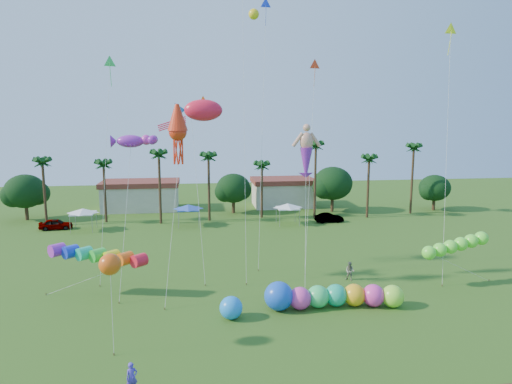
{
  "coord_description": "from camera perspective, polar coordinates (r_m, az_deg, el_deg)",
  "views": [
    {
      "loc": [
        -4.83,
        -26.48,
        14.91
      ],
      "look_at": [
        0.0,
        10.0,
        9.0
      ],
      "focal_mm": 32.0,
      "sensor_mm": 36.0,
      "label": 1
    }
  ],
  "objects": [
    {
      "name": "tent_row",
      "position": [
        63.99,
        -8.46,
        -1.93
      ],
      "size": [
        31.0,
        4.0,
        0.6
      ],
      "color": "white",
      "rests_on": "ground"
    },
    {
      "name": "merman_kite",
      "position": [
        41.07,
        6.3,
        4.66
      ],
      "size": [
        2.16,
        5.67,
        14.06
      ],
      "color": "tan",
      "rests_on": "ground"
    },
    {
      "name": "spectator_a",
      "position": [
        27.86,
        -15.27,
        -21.49
      ],
      "size": [
        0.75,
        0.63,
        1.74
      ],
      "primitive_type": "imported",
      "rotation": [
        0.0,
        0.0,
        0.41
      ],
      "color": "#4C38C7",
      "rests_on": "ground"
    },
    {
      "name": "fish_kite",
      "position": [
        44.68,
        -6.6,
        10.11
      ],
      "size": [
        5.59,
        6.19,
        16.88
      ],
      "color": "#F41B38",
      "rests_on": "ground"
    },
    {
      "name": "ground",
      "position": [
        30.77,
        2.6,
        -19.87
      ],
      "size": [
        160.0,
        160.0,
        0.0
      ],
      "primitive_type": "plane",
      "color": "#285116",
      "rests_on": "ground"
    },
    {
      "name": "delta_kite_yellow",
      "position": [
        47.36,
        23.16,
        17.75
      ],
      "size": [
        2.21,
        4.12,
        23.6
      ],
      "color": "#EBFF1A",
      "rests_on": "ground"
    },
    {
      "name": "car_b",
      "position": [
        67.34,
        9.13,
        -3.2
      ],
      "size": [
        4.15,
        1.61,
        1.35
      ],
      "primitive_type": "imported",
      "rotation": [
        0.0,
        0.0,
        1.62
      ],
      "color": "#4C4C54",
      "rests_on": "ground"
    },
    {
      "name": "squid_kite",
      "position": [
        38.88,
        -9.76,
        7.4
      ],
      "size": [
        2.28,
        5.13,
        16.25
      ],
      "color": "red",
      "rests_on": "ground"
    },
    {
      "name": "delta_kite_red",
      "position": [
        46.43,
        7.34,
        15.03
      ],
      "size": [
        2.15,
        3.74,
        20.71
      ],
      "color": "red",
      "rests_on": "ground"
    },
    {
      "name": "lobster_kite",
      "position": [
        41.24,
        -15.42,
        6.13
      ],
      "size": [
        4.29,
        5.76,
        13.78
      ],
      "color": "purple",
      "rests_on": "ground"
    },
    {
      "name": "delta_kite_blue",
      "position": [
        49.03,
        1.21,
        21.83
      ],
      "size": [
        2.01,
        4.61,
        26.88
      ],
      "color": "#1C3CFD",
      "rests_on": "ground"
    },
    {
      "name": "green_worm",
      "position": [
        43.43,
        20.82,
        -7.11
      ],
      "size": [
        9.93,
        3.32,
        3.95
      ],
      "color": "#61F837",
      "rests_on": "ground"
    },
    {
      "name": "buildings_row",
      "position": [
        77.58,
        -6.16,
        -0.51
      ],
      "size": [
        35.0,
        7.0,
        4.0
      ],
      "color": "beige",
      "rests_on": "ground"
    },
    {
      "name": "delta_kite_green",
      "position": [
        46.37,
        -17.81,
        14.8
      ],
      "size": [
        1.67,
        5.35,
        20.79
      ],
      "color": "#31D258",
      "rests_on": "ground"
    },
    {
      "name": "spectator_b",
      "position": [
        43.99,
        11.66,
        -9.67
      ],
      "size": [
        1.08,
        1.04,
        1.76
      ],
      "primitive_type": "imported",
      "rotation": [
        0.0,
        0.0,
        -0.61
      ],
      "color": "gray",
      "rests_on": "ground"
    },
    {
      "name": "rainbow_tube",
      "position": [
        40.0,
        -17.3,
        -8.28
      ],
      "size": [
        9.79,
        5.35,
        3.79
      ],
      "color": "red",
      "rests_on": "ground"
    },
    {
      "name": "blue_ball",
      "position": [
        35.42,
        -3.14,
        -14.25
      ],
      "size": [
        1.74,
        1.74,
        1.74
      ],
      "primitive_type": "sphere",
      "color": "#1B87F8",
      "rests_on": "ground"
    },
    {
      "name": "caterpillar_inflatable",
      "position": [
        37.67,
        9.08,
        -12.73
      ],
      "size": [
        11.26,
        2.73,
        2.29
      ],
      "rotation": [
        0.0,
        0.0,
        -0.05
      ],
      "color": "#E93DA6",
      "rests_on": "ground"
    },
    {
      "name": "car_a",
      "position": [
        67.94,
        -23.73,
        -3.71
      ],
      "size": [
        4.43,
        2.12,
        1.46
      ],
      "primitive_type": "imported",
      "rotation": [
        0.0,
        0.0,
        1.66
      ],
      "color": "#4C4C54",
      "rests_on": "ground"
    },
    {
      "name": "orange_ball_kite",
      "position": [
        30.54,
        -17.79,
        -8.61
      ],
      "size": [
        1.68,
        1.68,
        6.54
      ],
      "color": "#F15613",
      "rests_on": "ground"
    },
    {
      "name": "tree_line",
      "position": [
        71.77,
        -0.74,
        0.6
      ],
      "size": [
        69.46,
        8.91,
        11.0
      ],
      "color": "#3A2819",
      "rests_on": "ground"
    }
  ]
}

